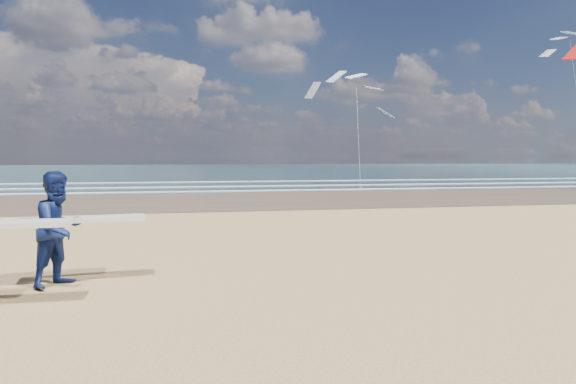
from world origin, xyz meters
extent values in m
cube|color=#4A3D27|center=(20.00, 18.00, 0.01)|extent=(220.00, 12.00, 0.01)
cube|color=#182E36|center=(20.00, 72.00, 0.01)|extent=(220.00, 100.00, 0.02)
cube|color=white|center=(20.00, 22.80, 0.05)|extent=(220.00, 0.50, 0.05)
cube|color=white|center=(20.00, 27.50, 0.05)|extent=(220.00, 0.50, 0.05)
cube|color=white|center=(20.00, 34.00, 0.05)|extent=(220.00, 0.50, 0.05)
imported|color=#0E1B51|center=(-0.41, 1.66, 0.92)|extent=(1.08, 1.13, 1.84)
cube|color=white|center=(-0.21, 2.01, 1.02)|extent=(2.25, 0.80, 0.07)
cube|color=slate|center=(12.86, 24.56, 0.05)|extent=(0.12, 0.12, 0.10)
camera|label=1|loc=(1.54, -7.05, 2.08)|focal=32.00mm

